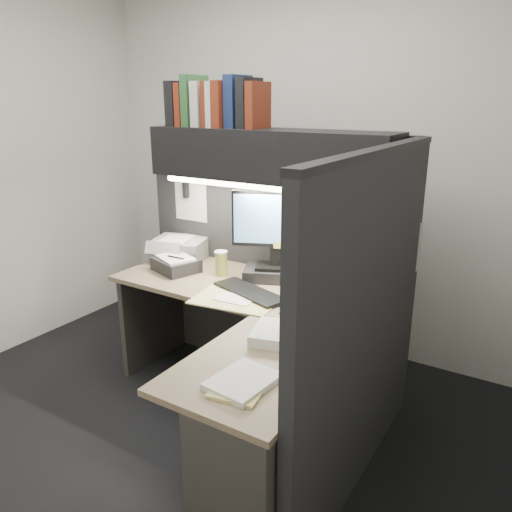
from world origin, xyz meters
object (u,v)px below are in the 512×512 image
at_px(coffee_cup, 221,264).
at_px(notebook_stack, 176,265).
at_px(monitor, 274,245).
at_px(desk, 242,385).
at_px(printer, 180,249).
at_px(overhead_shelf, 268,155).
at_px(keyboard, 250,292).
at_px(telephone, 326,289).

distance_m(coffee_cup, notebook_stack, 0.32).
xyz_separation_m(monitor, notebook_stack, (-0.63, -0.20, -0.18)).
height_order(desk, coffee_cup, coffee_cup).
relative_size(coffee_cup, printer, 0.41).
height_order(coffee_cup, notebook_stack, coffee_cup).
distance_m(desk, printer, 1.32).
relative_size(coffee_cup, notebook_stack, 0.53).
distance_m(overhead_shelf, coffee_cup, 0.76).
bearing_deg(printer, keyboard, -39.09).
distance_m(desk, overhead_shelf, 1.33).
height_order(desk, printer, printer).
bearing_deg(coffee_cup, printer, 164.43).
bearing_deg(desk, printer, 143.53).
xyz_separation_m(overhead_shelf, keyboard, (0.06, -0.31, -0.76)).
bearing_deg(notebook_stack, keyboard, -8.09).
relative_size(desk, keyboard, 3.46).
height_order(telephone, notebook_stack, same).
bearing_deg(desk, keyboard, 118.06).
xyz_separation_m(telephone, notebook_stack, (-1.03, -0.12, -0.00)).
relative_size(printer, notebook_stack, 1.29).
xyz_separation_m(desk, coffee_cup, (-0.58, 0.63, 0.36)).
distance_m(keyboard, coffee_cup, 0.39).
distance_m(keyboard, notebook_stack, 0.64).
bearing_deg(overhead_shelf, monitor, -12.49).
bearing_deg(overhead_shelf, coffee_cup, -156.42).
xyz_separation_m(keyboard, printer, (-0.79, 0.31, 0.06)).
xyz_separation_m(keyboard, coffee_cup, (-0.34, 0.19, 0.06)).
bearing_deg(monitor, coffee_cup, 173.42).
relative_size(desk, monitor, 3.02).
bearing_deg(coffee_cup, overhead_shelf, 23.58).
xyz_separation_m(monitor, keyboard, (0.01, -0.29, -0.21)).
relative_size(monitor, keyboard, 1.15).
height_order(overhead_shelf, monitor, overhead_shelf).
bearing_deg(keyboard, printer, 176.03).
bearing_deg(printer, desk, -54.00).
distance_m(desk, monitor, 0.93).
height_order(overhead_shelf, telephone, overhead_shelf).
distance_m(desk, telephone, 0.75).
bearing_deg(printer, telephone, -22.44).
bearing_deg(coffee_cup, keyboard, -28.84).
height_order(keyboard, telephone, telephone).
height_order(keyboard, coffee_cup, coffee_cup).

